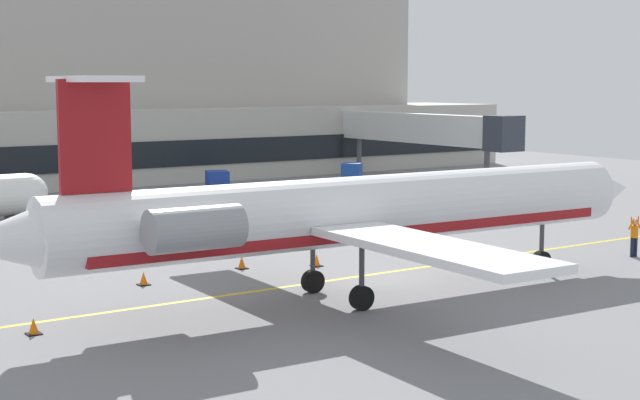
{
  "coord_description": "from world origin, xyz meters",
  "views": [
    {
      "loc": [
        -24.45,
        -29.59,
        8.18
      ],
      "look_at": [
        -0.89,
        4.9,
        3.0
      ],
      "focal_mm": 53.19,
      "sensor_mm": 36.0,
      "label": 1
    }
  ],
  "objects_px": {
    "marshaller": "(634,236)",
    "pushback_tractor": "(353,179)",
    "regional_jet": "(352,212)",
    "baggage_tug": "(209,188)"
  },
  "relations": [
    {
      "from": "pushback_tractor",
      "to": "marshaller",
      "type": "distance_m",
      "value": 29.49
    },
    {
      "from": "baggage_tug",
      "to": "pushback_tractor",
      "type": "height_order",
      "value": "pushback_tractor"
    },
    {
      "from": "regional_jet",
      "to": "baggage_tug",
      "type": "height_order",
      "value": "regional_jet"
    },
    {
      "from": "pushback_tractor",
      "to": "baggage_tug",
      "type": "bearing_deg",
      "value": 176.08
    },
    {
      "from": "baggage_tug",
      "to": "pushback_tractor",
      "type": "bearing_deg",
      "value": -3.92
    },
    {
      "from": "baggage_tug",
      "to": "pushback_tractor",
      "type": "xyz_separation_m",
      "value": [
        11.77,
        -0.81,
        0.03
      ]
    },
    {
      "from": "marshaller",
      "to": "pushback_tractor",
      "type": "bearing_deg",
      "value": 80.41
    },
    {
      "from": "regional_jet",
      "to": "marshaller",
      "type": "bearing_deg",
      "value": -1.63
    },
    {
      "from": "baggage_tug",
      "to": "marshaller",
      "type": "xyz_separation_m",
      "value": [
        6.85,
        -29.88,
        0.01
      ]
    },
    {
      "from": "baggage_tug",
      "to": "marshaller",
      "type": "bearing_deg",
      "value": -77.08
    }
  ]
}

